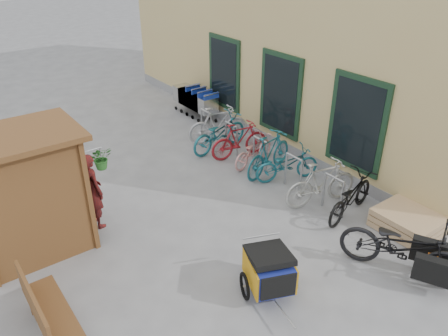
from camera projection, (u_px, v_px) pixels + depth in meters
ground at (249, 251)px, 8.39m from camera, size 80.00×80.00×0.00m
building at (323, 3)px, 13.29m from camera, size 6.07×13.00×7.00m
kiosk at (19, 180)px, 7.68m from camera, size 2.49×1.65×2.40m
bike_rack at (260, 151)px, 11.04m from camera, size 0.05×5.35×0.86m
pallet_stack at (407, 222)px, 8.86m from camera, size 1.00×1.20×0.40m
bench at (46, 312)px, 6.37m from camera, size 0.48×1.59×1.01m
shopping_carts at (195, 99)px, 14.24m from camera, size 0.58×1.95×1.04m
child_trailer at (269, 269)px, 7.20m from camera, size 1.01×1.53×0.89m
cargo_bike at (404, 248)px, 7.59m from camera, size 1.61×2.27×1.13m
person_kiosk at (92, 191)px, 8.77m from camera, size 0.49×0.66×1.64m
bike_0 at (350, 196)px, 9.24m from camera, size 1.86×0.97×0.93m
bike_1 at (321, 183)px, 9.60m from camera, size 1.84×0.92×1.07m
bike_2 at (287, 164)px, 10.61m from camera, size 1.72×1.07×0.85m
bike_3 at (269, 154)px, 10.86m from camera, size 1.86×0.91×1.07m
bike_4 at (253, 150)px, 11.35m from camera, size 1.59×0.86×0.79m
bike_5 at (239, 140)px, 11.66m from camera, size 1.71×0.74×1.00m
bike_6 at (219, 133)px, 12.07m from camera, size 1.98×0.92×1.00m
bike_7 at (218, 124)px, 12.52m from camera, size 1.85×0.96×1.07m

